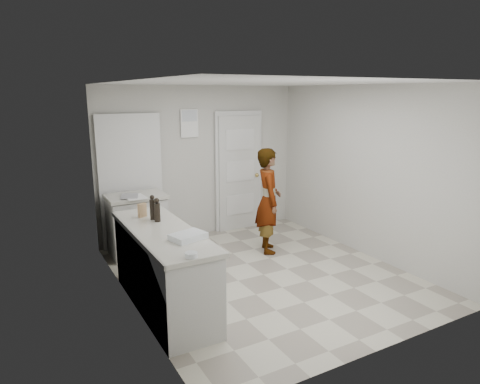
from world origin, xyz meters
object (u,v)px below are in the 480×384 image
baking_dish (188,236)px  oil_cruet_b (153,208)px  egg_bowl (191,255)px  cake_mix_box (142,210)px  spice_jar (155,215)px  person (268,201)px  oil_cruet_a (157,210)px

baking_dish → oil_cruet_b: bearing=96.4°
egg_bowl → cake_mix_box: bearing=90.5°
spice_jar → baking_dish: 0.86m
cake_mix_box → baking_dish: (0.18, -1.01, -0.06)m
oil_cruet_b → spice_jar: bearing=22.5°
person → egg_bowl: 2.73m
oil_cruet_a → cake_mix_box: bearing=110.4°
oil_cruet_b → baking_dish: oil_cruet_b is taller
oil_cruet_a → egg_bowl: bearing=-94.0°
oil_cruet_a → baking_dish: bearing=-84.2°
spice_jar → oil_cruet_b: (-0.03, -0.01, 0.10)m
spice_jar → baking_dish: size_ratio=0.21×
spice_jar → oil_cruet_a: (-0.01, -0.12, 0.09)m
baking_dish → egg_bowl: size_ratio=3.39×
person → egg_bowl: bearing=154.9°
oil_cruet_b → baking_dish: 0.86m
person → oil_cruet_a: 2.04m
oil_cruet_a → baking_dish: oil_cruet_a is taller
person → oil_cruet_b: person is taller
spice_jar → oil_cruet_a: 0.15m
oil_cruet_b → egg_bowl: size_ratio=2.54×
spice_jar → cake_mix_box: bearing=125.9°
spice_jar → egg_bowl: size_ratio=0.71×
person → baking_dish: bearing=149.0°
cake_mix_box → egg_bowl: 1.48m
person → spice_jar: size_ratio=19.09×
spice_jar → person: bearing=14.7°
cake_mix_box → egg_bowl: cake_mix_box is taller
person → spice_jar: (-1.92, -0.50, 0.17)m
person → baking_dish: size_ratio=4.02×
cake_mix_box → spice_jar: (0.11, -0.15, -0.04)m
oil_cruet_b → egg_bowl: 1.33m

